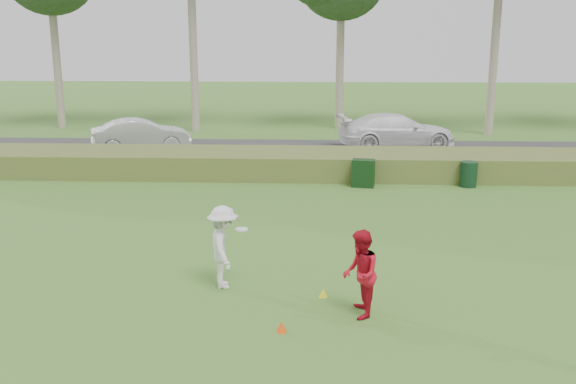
{
  "coord_description": "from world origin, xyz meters",
  "views": [
    {
      "loc": [
        0.73,
        -12.3,
        5.37
      ],
      "look_at": [
        0.0,
        4.0,
        1.3
      ],
      "focal_mm": 40.0,
      "sensor_mm": 36.0,
      "label": 1
    }
  ],
  "objects_px": {
    "player_red": "(360,274)",
    "trash_bin": "(469,174)",
    "cone_orange": "(282,326)",
    "player_white": "(223,247)",
    "utility_cabinet": "(363,173)",
    "car_mid": "(141,135)",
    "car_right": "(397,131)",
    "cone_yellow": "(323,292)"
  },
  "relations": [
    {
      "from": "player_white",
      "to": "cone_yellow",
      "type": "distance_m",
      "value": 2.34
    },
    {
      "from": "player_red",
      "to": "car_mid",
      "type": "height_order",
      "value": "player_red"
    },
    {
      "from": "car_right",
      "to": "car_mid",
      "type": "bearing_deg",
      "value": 87.2
    },
    {
      "from": "player_red",
      "to": "cone_yellow",
      "type": "bearing_deg",
      "value": -142.17
    },
    {
      "from": "player_white",
      "to": "utility_cabinet",
      "type": "height_order",
      "value": "player_white"
    },
    {
      "from": "player_white",
      "to": "car_mid",
      "type": "relative_size",
      "value": 0.41
    },
    {
      "from": "cone_orange",
      "to": "utility_cabinet",
      "type": "height_order",
      "value": "utility_cabinet"
    },
    {
      "from": "cone_yellow",
      "to": "car_mid",
      "type": "distance_m",
      "value": 18.39
    },
    {
      "from": "player_white",
      "to": "utility_cabinet",
      "type": "distance_m",
      "value": 10.14
    },
    {
      "from": "trash_bin",
      "to": "car_mid",
      "type": "bearing_deg",
      "value": 154.98
    },
    {
      "from": "trash_bin",
      "to": "car_right",
      "type": "xyz_separation_m",
      "value": [
        -1.65,
        7.67,
        0.4
      ]
    },
    {
      "from": "player_white",
      "to": "player_red",
      "type": "height_order",
      "value": "player_white"
    },
    {
      "from": "player_white",
      "to": "car_mid",
      "type": "xyz_separation_m",
      "value": [
        -6.11,
        15.94,
        -0.11
      ]
    },
    {
      "from": "utility_cabinet",
      "to": "trash_bin",
      "type": "bearing_deg",
      "value": 12.4
    },
    {
      "from": "utility_cabinet",
      "to": "car_mid",
      "type": "distance_m",
      "value": 11.72
    },
    {
      "from": "player_red",
      "to": "cone_yellow",
      "type": "distance_m",
      "value": 1.36
    },
    {
      "from": "player_red",
      "to": "trash_bin",
      "type": "distance_m",
      "value": 11.91
    },
    {
      "from": "player_white",
      "to": "player_red",
      "type": "relative_size",
      "value": 1.04
    },
    {
      "from": "cone_orange",
      "to": "trash_bin",
      "type": "height_order",
      "value": "trash_bin"
    },
    {
      "from": "cone_orange",
      "to": "trash_bin",
      "type": "relative_size",
      "value": 0.24
    },
    {
      "from": "player_red",
      "to": "car_mid",
      "type": "xyz_separation_m",
      "value": [
        -8.95,
        17.3,
        -0.07
      ]
    },
    {
      "from": "utility_cabinet",
      "to": "car_right",
      "type": "bearing_deg",
      "value": 84.7
    },
    {
      "from": "trash_bin",
      "to": "cone_yellow",
      "type": "bearing_deg",
      "value": -117.48
    },
    {
      "from": "cone_orange",
      "to": "car_right",
      "type": "xyz_separation_m",
      "value": [
        4.39,
        19.43,
        0.75
      ]
    },
    {
      "from": "cone_yellow",
      "to": "car_mid",
      "type": "bearing_deg",
      "value": 116.68
    },
    {
      "from": "player_red",
      "to": "cone_orange",
      "type": "height_order",
      "value": "player_red"
    },
    {
      "from": "cone_yellow",
      "to": "car_right",
      "type": "height_order",
      "value": "car_right"
    },
    {
      "from": "trash_bin",
      "to": "car_right",
      "type": "bearing_deg",
      "value": 102.16
    },
    {
      "from": "player_red",
      "to": "car_right",
      "type": "relative_size",
      "value": 0.32
    },
    {
      "from": "player_white",
      "to": "player_red",
      "type": "distance_m",
      "value": 3.15
    },
    {
      "from": "trash_bin",
      "to": "player_white",
      "type": "bearing_deg",
      "value": -127.57
    },
    {
      "from": "player_white",
      "to": "utility_cabinet",
      "type": "xyz_separation_m",
      "value": [
        3.65,
        9.45,
        -0.41
      ]
    },
    {
      "from": "cone_orange",
      "to": "utility_cabinet",
      "type": "relative_size",
      "value": 0.22
    },
    {
      "from": "cone_orange",
      "to": "car_right",
      "type": "relative_size",
      "value": 0.04
    },
    {
      "from": "player_white",
      "to": "cone_orange",
      "type": "distance_m",
      "value": 2.65
    },
    {
      "from": "cone_orange",
      "to": "cone_yellow",
      "type": "relative_size",
      "value": 1.07
    },
    {
      "from": "player_red",
      "to": "car_mid",
      "type": "bearing_deg",
      "value": -153.24
    },
    {
      "from": "player_white",
      "to": "utility_cabinet",
      "type": "relative_size",
      "value": 1.83
    },
    {
      "from": "player_white",
      "to": "cone_orange",
      "type": "bearing_deg",
      "value": -161.06
    },
    {
      "from": "cone_orange",
      "to": "player_red",
      "type": "bearing_deg",
      "value": 27.49
    },
    {
      "from": "cone_orange",
      "to": "utility_cabinet",
      "type": "distance_m",
      "value": 11.81
    },
    {
      "from": "player_white",
      "to": "trash_bin",
      "type": "height_order",
      "value": "player_white"
    }
  ]
}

